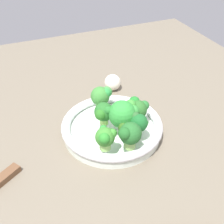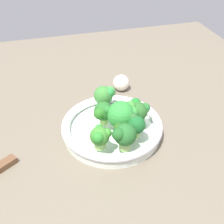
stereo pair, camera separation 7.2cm
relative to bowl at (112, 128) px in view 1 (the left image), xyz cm
name	(u,v)px [view 1 (the left image)]	position (x,y,z in cm)	size (l,w,h in cm)	color
ground_plane	(96,134)	(3.45, -3.05, -3.28)	(130.00, 130.00, 2.50)	#706654
bowl	(112,128)	(0.00, 0.00, 0.00)	(25.58, 25.58, 3.98)	white
broccoli_floret_0	(137,109)	(-6.15, 1.54, 5.29)	(5.73, 5.40, 5.99)	#82C461
broccoli_floret_1	(124,114)	(-1.83, 2.84, 5.90)	(7.47, 6.70, 7.26)	#91C76E
broccoli_floret_2	(104,113)	(2.24, 0.19, 5.54)	(4.73, 4.90, 5.98)	#A0D761
broccoli_floret_3	(105,137)	(5.02, 8.29, 5.21)	(4.56, 5.02, 5.49)	#93C966
broccoli_floret_4	(129,134)	(0.10, 9.97, 5.90)	(5.66, 5.44, 6.54)	#8EBF64
broccoli_floret_5	(102,96)	(0.05, -6.90, 5.48)	(5.87, 5.00, 6.03)	#83CA5F
broccoli_floret_6	(138,122)	(-3.93, 6.45, 5.32)	(4.28, 4.50, 5.59)	#92C856
garlic_bulb	(113,82)	(-8.38, -19.69, 0.49)	(5.04, 5.04, 5.04)	white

